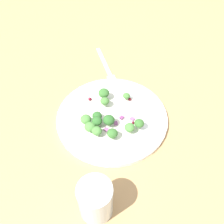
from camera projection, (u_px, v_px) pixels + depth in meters
ground_plane at (115, 113)px, 68.42cm from camera, size 180.00×180.00×2.00cm
plate at (112, 117)px, 65.19cm from camera, size 28.99×28.99×1.70cm
dressing_pool at (112, 115)px, 64.86cm from camera, size 16.81×16.81×0.20cm
broccoli_floret_0 at (112, 133)px, 58.74cm from camera, size 2.62×2.62×2.65cm
broccoli_floret_1 at (104, 93)px, 66.99cm from camera, size 2.97×2.97×3.01cm
broccoli_floret_2 at (139, 123)px, 60.47cm from camera, size 2.44×2.44×2.47cm
broccoli_floret_3 at (97, 116)px, 62.71cm from camera, size 2.44×2.44×2.47cm
broccoli_floret_4 at (90, 127)px, 60.10cm from camera, size 2.75×2.75×2.78cm
broccoli_floret_5 at (97, 121)px, 60.91cm from camera, size 2.59×2.59×2.62cm
broccoli_floret_6 at (105, 101)px, 65.39cm from camera, size 2.38×2.38×2.41cm
broccoli_floret_7 at (130, 128)px, 59.86cm from camera, size 2.47×2.47×2.50cm
broccoli_floret_8 at (97, 131)px, 59.23cm from camera, size 2.47×2.47×2.50cm
broccoli_floret_9 at (126, 96)px, 67.33cm from camera, size 1.97×1.97×2.00cm
broccoli_floret_10 at (109, 120)px, 60.88cm from camera, size 2.91×2.91×2.94cm
broccoli_floret_11 at (86, 119)px, 61.29cm from camera, size 2.73×2.73×2.77cm
cranberry_0 at (133, 123)px, 62.83cm from camera, size 0.79×0.79×0.79cm
cranberry_1 at (88, 118)px, 63.95cm from camera, size 0.73×0.73×0.73cm
cranberry_2 at (90, 99)px, 68.18cm from camera, size 0.97×0.97×0.97cm
cranberry_3 at (130, 99)px, 67.97cm from camera, size 0.89×0.89×0.89cm
onion_bit_0 at (122, 118)px, 63.66cm from camera, size 1.37×1.37×0.43cm
onion_bit_1 at (132, 119)px, 63.60cm from camera, size 1.36×1.36×0.56cm
onion_bit_2 at (107, 130)px, 61.25cm from camera, size 1.60×1.50×0.47cm
onion_bit_3 at (116, 123)px, 62.83cm from camera, size 0.96×1.20×0.40cm
fork at (106, 67)px, 79.65cm from camera, size 5.19×18.61×0.50cm
water_glass at (96, 200)px, 46.86cm from camera, size 6.65×6.65×9.23cm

